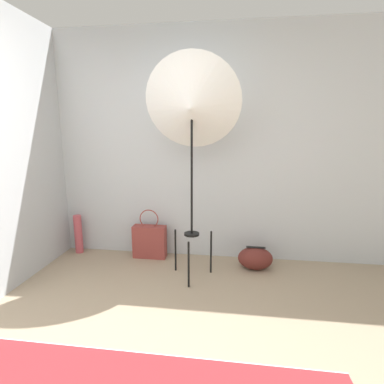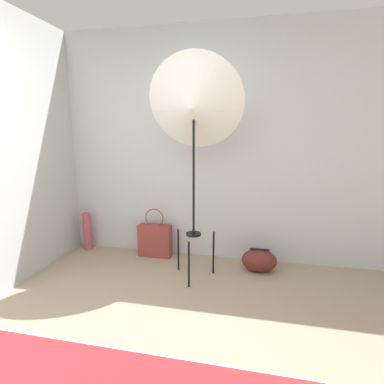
{
  "view_description": "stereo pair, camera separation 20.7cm",
  "coord_description": "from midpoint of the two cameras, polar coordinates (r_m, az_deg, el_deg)",
  "views": [
    {
      "loc": [
        0.55,
        -1.15,
        1.48
      ],
      "look_at": [
        0.2,
        1.45,
        0.94
      ],
      "focal_mm": 28.0,
      "sensor_mm": 36.0,
      "label": 1
    },
    {
      "loc": [
        0.76,
        -1.12,
        1.48
      ],
      "look_at": [
        0.2,
        1.45,
        0.94
      ],
      "focal_mm": 28.0,
      "sensor_mm": 36.0,
      "label": 2
    }
  ],
  "objects": [
    {
      "name": "paper_roll",
      "position": [
        3.99,
        -22.24,
        -7.44
      ],
      "size": [
        0.09,
        0.09,
        0.47
      ],
      "color": "#BC4C56",
      "rests_on": "ground_plane"
    },
    {
      "name": "photo_umbrella",
      "position": [
        2.87,
        -2.21,
        16.02
      ],
      "size": [
        0.93,
        0.54,
        2.18
      ],
      "color": "black",
      "rests_on": "ground_plane"
    },
    {
      "name": "wall_back",
      "position": [
        3.46,
        -3.29,
        8.62
      ],
      "size": [
        8.0,
        0.05,
        2.6
      ],
      "color": "#B7BCC1",
      "rests_on": "ground_plane"
    },
    {
      "name": "tote_bag",
      "position": [
        3.63,
        -9.72,
        -9.21
      ],
      "size": [
        0.39,
        0.14,
        0.59
      ],
      "color": "brown",
      "rests_on": "ground_plane"
    },
    {
      "name": "duffel_bag",
      "position": [
        3.37,
        10.21,
        -12.34
      ],
      "size": [
        0.37,
        0.24,
        0.25
      ],
      "color": "#5B231E",
      "rests_on": "ground_plane"
    }
  ]
}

